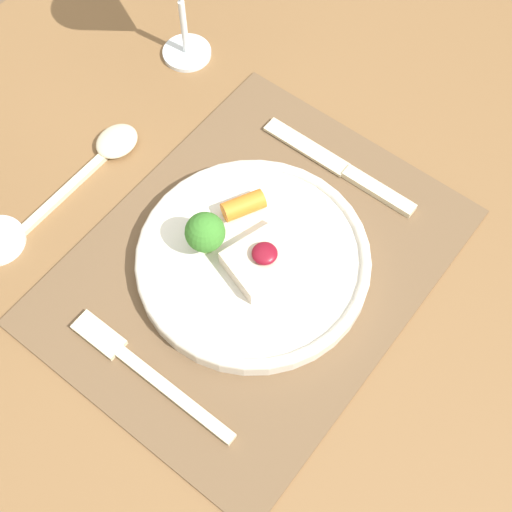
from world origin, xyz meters
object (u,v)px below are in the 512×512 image
object	(u,v)px
fork	(141,368)
spoon	(106,152)
dinner_plate	(254,258)
knife	(348,172)

from	to	relation	value
fork	spoon	xyz separation A→B (m)	(0.17, 0.21, 0.00)
dinner_plate	fork	distance (m)	0.16
dinner_plate	spoon	distance (m)	0.22
dinner_plate	knife	distance (m)	0.16
fork	spoon	distance (m)	0.27
dinner_plate	knife	bearing A→B (deg)	-4.65
dinner_plate	fork	xyz separation A→B (m)	(-0.16, 0.02, -0.01)
spoon	knife	bearing A→B (deg)	-59.35
fork	spoon	size ratio (longest dim) A/B	1.08
knife	spoon	bearing A→B (deg)	121.96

